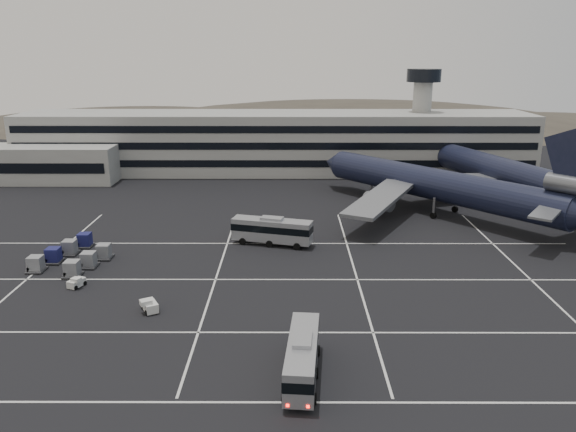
# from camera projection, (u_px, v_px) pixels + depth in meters

# --- Properties ---
(ground) EXTENTS (260.00, 260.00, 0.00)m
(ground) POSITION_uv_depth(u_px,v_px,m) (261.00, 293.00, 67.26)
(ground) COLOR black
(ground) RESTS_ON ground
(lane_markings) EXTENTS (90.00, 55.62, 0.01)m
(lane_markings) POSITION_uv_depth(u_px,v_px,m) (269.00, 290.00, 67.95)
(lane_markings) COLOR silver
(lane_markings) RESTS_ON ground
(terminal) EXTENTS (125.00, 26.00, 24.00)m
(terminal) POSITION_uv_depth(u_px,v_px,m) (263.00, 143.00, 133.62)
(terminal) COLOR gray
(terminal) RESTS_ON ground
(hills) EXTENTS (352.00, 180.00, 44.00)m
(hills) POSITION_uv_depth(u_px,v_px,m) (325.00, 152.00, 233.77)
(hills) COLOR #38332B
(hills) RESTS_ON ground
(trijet_main) EXTENTS (41.60, 47.67, 18.08)m
(trijet_main) POSITION_uv_depth(u_px,v_px,m) (439.00, 185.00, 98.79)
(trijet_main) COLOR black
(trijet_main) RESTS_ON ground
(trijet_far) EXTENTS (25.67, 56.41, 18.08)m
(trijet_far) POSITION_uv_depth(u_px,v_px,m) (511.00, 173.00, 107.29)
(trijet_far) COLOR black
(trijet_far) RESTS_ON ground
(bus_near) EXTENTS (3.58, 11.34, 3.94)m
(bus_near) POSITION_uv_depth(u_px,v_px,m) (302.00, 355.00, 49.14)
(bus_near) COLOR gray
(bus_near) RESTS_ON ground
(bus_far) EXTENTS (12.35, 5.93, 4.26)m
(bus_far) POSITION_uv_depth(u_px,v_px,m) (272.00, 230.00, 83.47)
(bus_far) COLOR gray
(bus_far) RESTS_ON ground
(tug_a) EXTENTS (2.01, 2.45, 1.37)m
(tug_a) POSITION_uv_depth(u_px,v_px,m) (76.00, 282.00, 68.67)
(tug_a) COLOR silver
(tug_a) RESTS_ON ground
(tug_b) EXTENTS (2.47, 2.83, 1.57)m
(tug_b) POSITION_uv_depth(u_px,v_px,m) (150.00, 306.00, 62.19)
(tug_b) COLOR silver
(tug_b) RESTS_ON ground
(uld_cluster) EXTENTS (10.20, 14.41, 2.09)m
(uld_cluster) POSITION_uv_depth(u_px,v_px,m) (73.00, 255.00, 76.77)
(uld_cluster) COLOR #2D2D30
(uld_cluster) RESTS_ON ground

